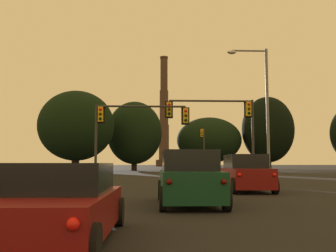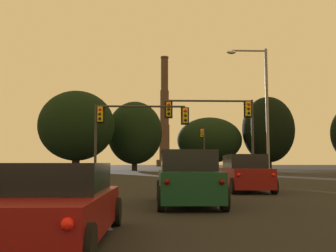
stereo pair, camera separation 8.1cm
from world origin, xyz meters
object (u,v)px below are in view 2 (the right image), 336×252
at_px(sedan_left_lane_third, 57,205).
at_px(traffic_light_overhead_right, 223,118).
at_px(suv_right_lane_front, 245,173).
at_px(traffic_light_overhead_left, 129,123).
at_px(street_lamp, 261,102).
at_px(smokestack, 164,123).
at_px(traffic_light_far_right, 203,144).
at_px(suv_center_lane_second, 187,178).

bearing_deg(sedan_left_lane_third, traffic_light_overhead_right, 72.38).
bearing_deg(suv_right_lane_front, traffic_light_overhead_right, 88.90).
distance_m(sedan_left_lane_third, traffic_light_overhead_left, 20.18).
xyz_separation_m(traffic_light_overhead_left, street_lamp, (9.18, -0.62, 1.44)).
relative_size(street_lamp, smokestack, 0.20).
bearing_deg(smokestack, traffic_light_far_right, -89.02).
bearing_deg(street_lamp, traffic_light_far_right, 91.38).
height_order(suv_center_lane_second, suv_right_lane_front, same).
xyz_separation_m(traffic_light_far_right, smokestack, (-1.87, 109.43, 14.10)).
bearing_deg(suv_center_lane_second, traffic_light_overhead_right, 75.29).
distance_m(suv_right_lane_front, traffic_light_far_right, 33.07).
xyz_separation_m(suv_right_lane_front, street_lamp, (2.81, 6.60, 4.77)).
bearing_deg(suv_right_lane_front, suv_center_lane_second, -117.37).
height_order(suv_center_lane_second, traffic_light_overhead_right, traffic_light_overhead_right).
xyz_separation_m(suv_center_lane_second, street_lamp, (6.31, 12.93, 4.77)).
xyz_separation_m(suv_right_lane_front, traffic_light_far_right, (2.18, 32.85, 3.14)).
bearing_deg(suv_right_lane_front, traffic_light_far_right, 87.77).
relative_size(traffic_light_overhead_left, traffic_light_far_right, 1.09).
bearing_deg(suv_center_lane_second, traffic_light_far_right, 82.16).
height_order(sedan_left_lane_third, suv_right_lane_front, suv_right_lane_front).
bearing_deg(traffic_light_overhead_left, sedan_left_lane_third, -90.20).
bearing_deg(traffic_light_far_right, sedan_left_lane_third, -100.73).
relative_size(traffic_light_far_right, smokestack, 0.13).
xyz_separation_m(sedan_left_lane_third, smokestack, (6.75, 154.93, 17.47)).
height_order(traffic_light_overhead_left, traffic_light_overhead_right, traffic_light_overhead_right).
bearing_deg(suv_right_lane_front, smokestack, 91.44).
distance_m(suv_right_lane_front, traffic_light_overhead_left, 10.19).
relative_size(suv_center_lane_second, street_lamp, 0.52).
bearing_deg(traffic_light_overhead_right, traffic_light_far_right, 85.84).
relative_size(suv_right_lane_front, traffic_light_far_right, 0.80).
xyz_separation_m(traffic_light_overhead_left, traffic_light_overhead_right, (6.74, 0.79, 0.41)).
distance_m(sedan_left_lane_third, smokestack, 156.05).
xyz_separation_m(sedan_left_lane_third, traffic_light_overhead_left, (0.07, 19.87, 3.56)).
distance_m(traffic_light_overhead_right, smokestack, 134.95).
xyz_separation_m(suv_right_lane_front, smokestack, (0.30, 142.28, 17.24)).
distance_m(suv_center_lane_second, sedan_left_lane_third, 6.98).
height_order(suv_right_lane_front, street_lamp, street_lamp).
distance_m(traffic_light_overhead_left, traffic_light_far_right, 27.02).
bearing_deg(suv_center_lane_second, suv_right_lane_front, 61.46).
relative_size(suv_center_lane_second, traffic_light_overhead_left, 0.73).
distance_m(suv_center_lane_second, suv_right_lane_front, 7.22).
height_order(sedan_left_lane_third, smokestack, smokestack).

